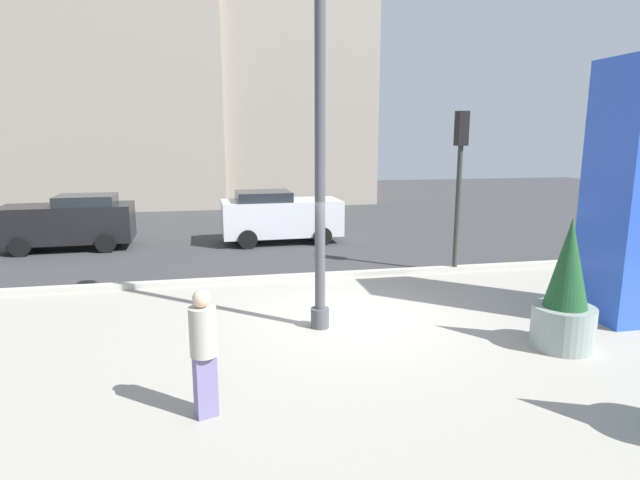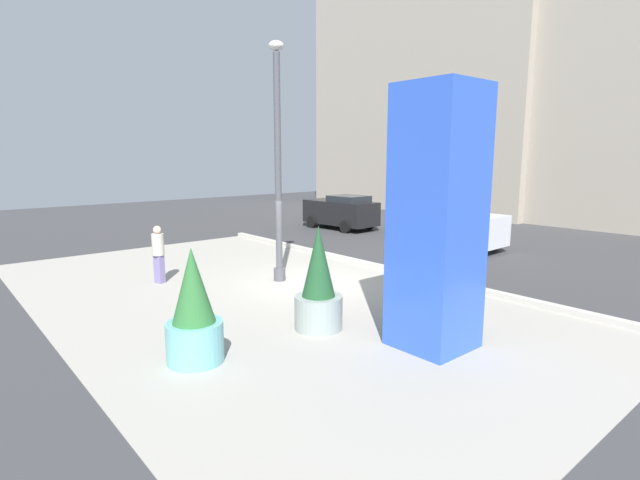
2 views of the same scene
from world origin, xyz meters
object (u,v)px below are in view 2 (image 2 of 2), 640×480
Objects in this scene: lamp_post at (278,168)px; potted_plant_by_pillar at (318,287)px; art_pillar_blue at (437,220)px; pedestrian_crossing at (158,251)px; traffic_light_far_side at (476,188)px; car_curb_west at (341,211)px; potted_plant_mid_plaza at (194,314)px; car_far_lane at (451,226)px.

potted_plant_by_pillar is at bearing -24.38° from lamp_post.
lamp_post reaches higher than art_pillar_blue.
potted_plant_by_pillar is at bearing 10.40° from pedestrian_crossing.
traffic_light_far_side is 12.67m from car_curb_west.
potted_plant_mid_plaza is at bearing -16.35° from pedestrian_crossing.
car_curb_west is at bearing 178.42° from car_far_lane.
car_far_lane reaches higher than pedestrian_crossing.
art_pillar_blue is 1.23× the size of car_far_lane.
traffic_light_far_side is at bearing -25.64° from car_curb_west.
art_pillar_blue is (6.26, -0.67, -0.87)m from lamp_post.
potted_plant_mid_plaza reaches higher than car_far_lane.
potted_plant_mid_plaza is 13.90m from car_far_lane.
traffic_light_far_side is 9.49m from pedestrian_crossing.
potted_plant_by_pillar is 0.54× the size of traffic_light_far_side.
traffic_light_far_side is (0.67, 8.21, 2.03)m from potted_plant_mid_plaza.
potted_plant_mid_plaza is at bearing -94.65° from traffic_light_far_side.
potted_plant_by_pillar is 1.33× the size of pedestrian_crossing.
pedestrian_crossing is (-6.00, 1.76, 0.05)m from potted_plant_mid_plaza.
art_pillar_blue is at bearing -57.46° from car_far_lane.
lamp_post reaches higher than car_far_lane.
potted_plant_mid_plaza is 2.90m from potted_plant_by_pillar.
art_pillar_blue is 1.19× the size of traffic_light_far_side.
traffic_light_far_side reaches higher than potted_plant_mid_plaza.
car_far_lane reaches higher than car_curb_west.
pedestrian_crossing is (4.61, -11.87, 0.06)m from car_curb_west.
potted_plant_mid_plaza is 0.52× the size of car_far_lane.
art_pillar_blue reaches higher than potted_plant_mid_plaza.
art_pillar_blue reaches higher than pedestrian_crossing.
art_pillar_blue is at bearing -36.35° from car_curb_west.
traffic_light_far_side is at bearing 112.65° from art_pillar_blue.
lamp_post is 9.08m from car_far_lane.
car_far_lane is at bearing 78.29° from pedestrian_crossing.
potted_plant_mid_plaza is at bearing -120.73° from art_pillar_blue.
traffic_light_far_side is at bearing -50.84° from car_far_lane.
car_far_lane is at bearing 109.60° from potted_plant_by_pillar.
car_curb_west is at bearing 135.12° from potted_plant_by_pillar.
car_far_lane is (-4.25, 5.22, -2.03)m from traffic_light_far_side.
pedestrian_crossing is at bearing -125.97° from lamp_post.
potted_plant_mid_plaza is 1.24× the size of pedestrian_crossing.
potted_plant_by_pillar is 0.56× the size of car_curb_west.
traffic_light_far_side is (4.52, 3.50, -0.50)m from lamp_post.
art_pillar_blue is 2.93× the size of pedestrian_crossing.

